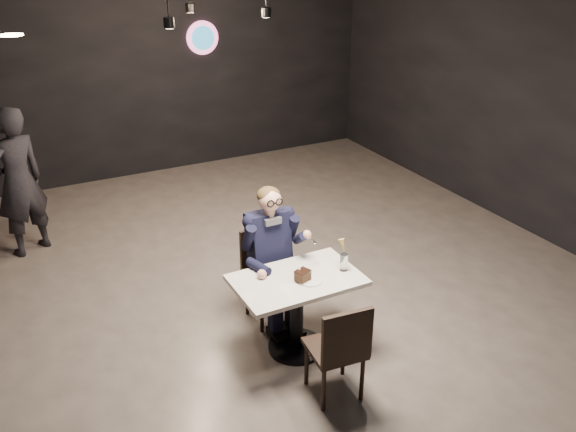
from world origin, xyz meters
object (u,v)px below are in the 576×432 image
main_table (297,314)px  sundae_glass (344,262)px  chair_far (270,278)px  seated_man (269,254)px  chair_near (335,346)px  passerby (18,182)px

main_table → sundae_glass: sundae_glass is taller
chair_far → sundae_glass: chair_far is taller
chair_far → seated_man: (0.00, 0.00, 0.26)m
chair_far → chair_near: size_ratio=1.00×
seated_man → sundae_glass: seated_man is taller
main_table → chair_near: (0.00, -0.65, 0.09)m
passerby → main_table: bearing=94.7°
main_table → sundae_glass: (0.43, -0.07, 0.45)m
chair_far → seated_man: size_ratio=0.64×
main_table → passerby: passerby is taller
main_table → passerby: 3.71m
main_table → passerby: (-1.92, 3.13, 0.50)m
chair_far → passerby: size_ratio=0.52×
sundae_glass → passerby: (-2.35, 3.20, 0.05)m
main_table → sundae_glass: bearing=-9.1°
chair_near → passerby: 4.26m
chair_far → chair_near: same height
chair_near → chair_far: bearing=95.8°
sundae_glass → passerby: passerby is taller
seated_man → chair_far: bearing=0.0°
chair_near → sundae_glass: 0.81m
chair_near → seated_man: size_ratio=0.64×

